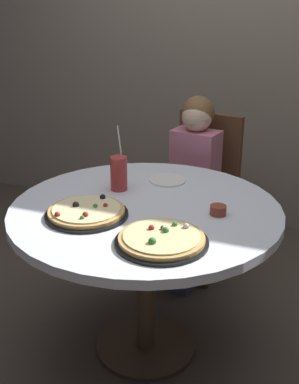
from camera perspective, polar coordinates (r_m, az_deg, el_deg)
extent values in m
plane|color=#4C4238|center=(2.56, -0.42, -17.25)|extent=(8.00, 8.00, 0.00)
cube|color=gray|center=(3.59, 9.80, 19.09)|extent=(5.20, 0.12, 2.90)
cylinder|color=silver|center=(2.17, -0.47, -2.18)|extent=(1.18, 1.18, 0.04)
cylinder|color=#4C3826|center=(2.34, -0.44, -10.34)|extent=(0.09, 0.09, 0.69)
cylinder|color=#4C3826|center=(2.55, -0.42, -17.08)|extent=(0.48, 0.48, 0.02)
cube|color=brown|center=(2.99, 5.19, -1.43)|extent=(0.47, 0.47, 0.04)
cube|color=brown|center=(3.06, 6.87, 4.21)|extent=(0.40, 0.11, 0.52)
cylinder|color=brown|center=(3.03, 0.70, -5.76)|extent=(0.04, 0.04, 0.41)
cylinder|color=brown|center=(2.89, 6.54, -7.37)|extent=(0.04, 0.04, 0.41)
cylinder|color=brown|center=(3.30, 3.73, -3.39)|extent=(0.04, 0.04, 0.41)
cylinder|color=brown|center=(3.17, 9.19, -4.73)|extent=(0.04, 0.04, 0.41)
cube|color=#3F4766|center=(2.95, 3.72, -6.15)|extent=(0.29, 0.36, 0.45)
cube|color=#CC728C|center=(2.89, 5.24, 2.79)|extent=(0.28, 0.21, 0.44)
sphere|color=beige|center=(2.80, 5.45, 8.58)|extent=(0.17, 0.17, 0.17)
sphere|color=brown|center=(2.82, 5.65, 9.06)|extent=(0.18, 0.18, 0.18)
cylinder|color=black|center=(2.09, -7.20, -2.56)|extent=(0.35, 0.35, 0.01)
cylinder|color=tan|center=(2.08, -7.21, -2.21)|extent=(0.32, 0.32, 0.02)
cylinder|color=beige|center=(2.08, -7.23, -1.93)|extent=(0.28, 0.28, 0.01)
sphere|color=black|center=(2.17, -5.37, -0.58)|extent=(0.03, 0.03, 0.03)
sphere|color=#387F33|center=(1.99, -7.71, -2.93)|extent=(0.02, 0.02, 0.02)
sphere|color=#B2231E|center=(2.03, -10.49, -2.56)|extent=(0.02, 0.02, 0.02)
sphere|color=#B2231E|center=(2.09, -5.05, -1.53)|extent=(0.02, 0.02, 0.02)
sphere|color=#B2231E|center=(2.01, -7.34, -2.59)|extent=(0.02, 0.02, 0.02)
sphere|color=#387F33|center=(2.09, -6.22, -1.60)|extent=(0.02, 0.02, 0.02)
sphere|color=black|center=(2.10, -8.43, -1.45)|extent=(0.03, 0.03, 0.03)
cylinder|color=black|center=(1.86, 1.39, -5.72)|extent=(0.35, 0.35, 0.01)
cylinder|color=tan|center=(1.85, 1.40, -5.34)|extent=(0.32, 0.32, 0.02)
cylinder|color=beige|center=(1.84, 1.40, -5.04)|extent=(0.29, 0.29, 0.01)
sphere|color=black|center=(1.89, 1.57, -4.15)|extent=(0.02, 0.02, 0.02)
sphere|color=#387F33|center=(1.79, 0.32, -5.67)|extent=(0.03, 0.03, 0.03)
sphere|color=#387F33|center=(1.87, 1.87, -4.40)|extent=(0.03, 0.03, 0.03)
sphere|color=beige|center=(1.88, 1.64, -4.18)|extent=(0.02, 0.02, 0.02)
sphere|color=#B2231E|center=(1.89, 0.22, -4.12)|extent=(0.02, 0.02, 0.02)
sphere|color=beige|center=(1.90, 4.23, -3.94)|extent=(0.02, 0.02, 0.02)
sphere|color=#387F33|center=(1.92, 2.91, -3.72)|extent=(0.02, 0.02, 0.02)
cylinder|color=#B73333|center=(2.32, -3.53, 2.14)|extent=(0.08, 0.08, 0.16)
cylinder|color=white|center=(2.28, -3.33, 4.89)|extent=(0.03, 0.01, 0.22)
cylinder|color=brown|center=(2.10, 7.85, -2.06)|extent=(0.07, 0.07, 0.04)
cylinder|color=white|center=(2.45, 2.06, 1.37)|extent=(0.18, 0.18, 0.01)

